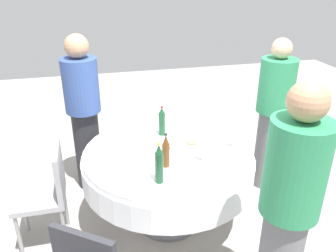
# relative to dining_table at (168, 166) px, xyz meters

# --- Properties ---
(ground_plane) EXTENTS (10.00, 10.00, 0.00)m
(ground_plane) POSITION_rel_dining_table_xyz_m (0.00, 0.00, -0.59)
(ground_plane) COLOR gray
(dining_table) EXTENTS (1.45, 1.45, 0.74)m
(dining_table) POSITION_rel_dining_table_xyz_m (0.00, 0.00, 0.00)
(dining_table) COLOR white
(dining_table) RESTS_ON ground_plane
(bottle_dark_green_mid) EXTENTS (0.06, 0.06, 0.28)m
(bottle_dark_green_mid) POSITION_rel_dining_table_xyz_m (-0.02, -0.31, 0.28)
(bottle_dark_green_mid) COLOR #194728
(bottle_dark_green_mid) RESTS_ON dining_table
(bottle_brown_left) EXTENTS (0.06, 0.06, 0.28)m
(bottle_brown_left) POSITION_rel_dining_table_xyz_m (0.07, 0.23, 0.28)
(bottle_brown_left) COLOR #593314
(bottle_brown_left) RESTS_ON dining_table
(bottle_dark_green_rear) EXTENTS (0.06, 0.06, 0.31)m
(bottle_dark_green_rear) POSITION_rel_dining_table_xyz_m (0.17, 0.43, 0.29)
(bottle_dark_green_rear) COLOR #194728
(bottle_dark_green_rear) RESTS_ON dining_table
(wine_glass_inner) EXTENTS (0.07, 0.07, 0.14)m
(wine_glass_inner) POSITION_rel_dining_table_xyz_m (-0.01, -0.01, 0.24)
(wine_glass_inner) COLOR white
(wine_glass_inner) RESTS_ON dining_table
(wine_glass_near) EXTENTS (0.06, 0.06, 0.14)m
(wine_glass_near) POSITION_rel_dining_table_xyz_m (-0.56, 0.07, 0.25)
(wine_glass_near) COLOR white
(wine_glass_near) RESTS_ON dining_table
(wine_glass_outer) EXTENTS (0.07, 0.07, 0.15)m
(wine_glass_outer) POSITION_rel_dining_table_xyz_m (-0.23, 0.23, 0.26)
(wine_glass_outer) COLOR white
(wine_glass_outer) RESTS_ON dining_table
(plate_east) EXTENTS (0.20, 0.20, 0.04)m
(plate_east) POSITION_rel_dining_table_xyz_m (-0.22, -0.05, 0.16)
(plate_east) COLOR white
(plate_east) RESTS_ON dining_table
(plate_north) EXTENTS (0.24, 0.24, 0.02)m
(plate_north) POSITION_rel_dining_table_xyz_m (0.34, 0.32, 0.15)
(plate_north) COLOR white
(plate_north) RESTS_ON dining_table
(plate_far) EXTENTS (0.22, 0.22, 0.02)m
(plate_far) POSITION_rel_dining_table_xyz_m (0.17, 0.06, 0.15)
(plate_far) COLOR white
(plate_far) RESTS_ON dining_table
(plate_right) EXTENTS (0.25, 0.25, 0.02)m
(plate_right) POSITION_rel_dining_table_xyz_m (0.40, -0.20, 0.15)
(plate_right) COLOR white
(plate_right) RESTS_ON dining_table
(knife_left) EXTENTS (0.07, 0.18, 0.00)m
(knife_left) POSITION_rel_dining_table_xyz_m (0.20, -0.37, 0.15)
(knife_left) COLOR silver
(knife_left) RESTS_ON dining_table
(knife_rear) EXTENTS (0.14, 0.14, 0.00)m
(knife_rear) POSITION_rel_dining_table_xyz_m (-0.32, -0.34, 0.15)
(knife_rear) COLOR silver
(knife_rear) RESTS_ON dining_table
(folded_napkin) EXTENTS (0.17, 0.17, 0.02)m
(folded_napkin) POSITION_rel_dining_table_xyz_m (-0.49, -0.17, 0.16)
(folded_napkin) COLOR white
(folded_napkin) RESTS_ON dining_table
(person_mid) EXTENTS (0.34, 0.34, 1.56)m
(person_mid) POSITION_rel_dining_table_xyz_m (-1.15, -0.36, 0.22)
(person_mid) COLOR slate
(person_mid) RESTS_ON ground_plane
(person_left) EXTENTS (0.34, 0.34, 1.60)m
(person_left) POSITION_rel_dining_table_xyz_m (0.67, -0.78, 0.25)
(person_left) COLOR #26262B
(person_left) RESTS_ON ground_plane
(person_rear) EXTENTS (0.34, 0.34, 1.64)m
(person_rear) POSITION_rel_dining_table_xyz_m (-0.46, 1.06, 0.27)
(person_rear) COLOR slate
(person_rear) RESTS_ON ground_plane
(chair_west) EXTENTS (0.40, 0.40, 0.87)m
(chair_west) POSITION_rel_dining_table_xyz_m (0.99, 0.00, -0.07)
(chair_west) COLOR #99999E
(chair_west) RESTS_ON ground_plane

